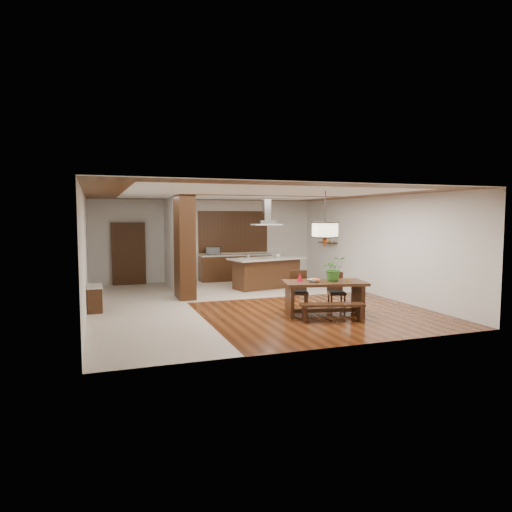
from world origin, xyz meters
name	(u,v)px	position (x,y,z in m)	size (l,w,h in m)	color
room_shell	(245,226)	(0.00, 0.00, 2.06)	(9.00, 9.04, 2.92)	#3D1B0B
tile_hallway	(140,309)	(-2.75, 0.00, 0.01)	(2.50, 9.00, 0.01)	beige
tile_kitchen	(258,287)	(1.25, 2.50, 0.01)	(5.50, 4.00, 0.01)	beige
soffit_band	(245,194)	(0.00, 0.00, 2.88)	(8.00, 9.00, 0.02)	#3C220F
partition_pier	(185,247)	(-1.40, 1.20, 1.45)	(0.45, 1.00, 2.90)	black
partition_stub	(172,243)	(-1.40, 3.30, 1.45)	(0.18, 2.40, 2.90)	silver
hallway_console	(95,298)	(-3.81, 0.20, 0.32)	(0.37, 0.88, 0.63)	black
hallway_doorway	(129,254)	(-2.70, 4.40, 1.05)	(1.10, 0.20, 2.10)	black
rear_counter	(235,267)	(1.00, 4.20, 0.48)	(2.60, 0.62, 0.95)	black
kitchen_window	(233,232)	(1.00, 4.46, 1.75)	(2.60, 0.08, 1.50)	#A66132
shelf_lower	(328,243)	(3.87, 2.60, 1.40)	(0.26, 0.90, 0.04)	black
shelf_upper	(328,231)	(3.87, 2.60, 1.80)	(0.26, 0.90, 0.04)	black
dining_table	(324,290)	(1.27, -2.04, 0.58)	(2.07, 1.35, 0.79)	black
dining_bench	(332,312)	(1.12, -2.71, 0.20)	(1.42, 0.31, 0.40)	black
dining_chair_left	(299,291)	(0.94, -1.37, 0.49)	(0.43, 0.43, 0.97)	black
dining_chair_right	(337,291)	(1.87, -1.58, 0.46)	(0.40, 0.40, 0.91)	black
pendant_lantern	(325,219)	(1.27, -2.04, 2.25)	(0.64, 0.64, 1.31)	beige
foliage_plant	(334,269)	(1.54, -2.01, 1.08)	(0.52, 0.45, 0.58)	#337426
fruit_bowl	(314,281)	(1.00, -2.04, 0.83)	(0.27, 0.27, 0.07)	#B9AEA2
napkin_cone	(300,277)	(0.74, -1.84, 0.90)	(0.13, 0.13, 0.21)	#AE0C1E
gold_ornament	(348,280)	(1.77, -2.27, 0.84)	(0.06, 0.06, 0.09)	gold
kitchen_island	(267,273)	(1.41, 2.10, 0.51)	(2.56, 1.51, 0.99)	black
range_hood	(267,211)	(1.41, 2.11, 2.46)	(0.90, 0.55, 0.87)	silver
island_cup	(278,256)	(1.77, 2.01, 1.05)	(0.14, 0.14, 0.11)	silver
microwave	(213,251)	(0.19, 4.20, 1.09)	(0.50, 0.34, 0.27)	#B0B2B7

